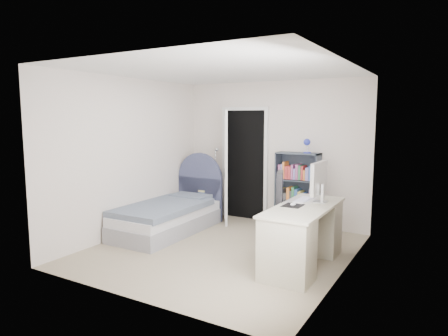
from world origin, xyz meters
The scene contains 8 objects.
room_shell centered at (0.00, 0.00, 1.25)m, with size 3.50×3.70×2.60m.
door centered at (-0.68, 1.55, 1.03)m, with size 0.92×0.73×2.06m.
bed centered at (-1.22, 0.40, 0.28)m, with size 0.98×2.02×1.23m.
nightstand centered at (-1.14, 1.34, 0.36)m, with size 0.36×0.36×0.55m.
floor_lamp centered at (-1.09, 1.63, 0.54)m, with size 0.19×0.19×1.31m.
bookcase centered at (0.53, 1.64, 0.59)m, with size 0.72×0.31×1.53m.
desk centered at (1.21, 0.01, 0.43)m, with size 0.64×1.59×1.31m.
office_chair centered at (0.91, 0.28, 0.63)m, with size 0.65×0.66×1.15m.
Camera 1 is at (2.80, -4.72, 1.88)m, focal length 32.00 mm.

